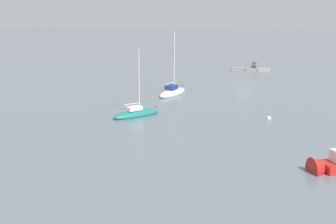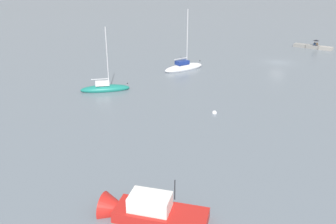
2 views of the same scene
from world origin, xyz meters
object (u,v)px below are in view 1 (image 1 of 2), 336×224
(sailboat_white_mid, at_px, (172,92))
(sailboat_teal_far, at_px, (136,114))
(umbrella_open_black, at_px, (254,63))
(person_seated_brown_left, at_px, (255,67))
(mooring_buoy_mid, at_px, (269,118))
(person_seated_blue_right, at_px, (253,67))

(sailboat_white_mid, bearing_deg, sailboat_teal_far, -80.27)
(umbrella_open_black, bearing_deg, sailboat_white_mid, 72.72)
(person_seated_brown_left, relative_size, mooring_buoy_mid, 1.37)
(sailboat_teal_far, bearing_deg, mooring_buoy_mid, 46.21)
(mooring_buoy_mid, bearing_deg, person_seated_blue_right, -83.79)
(umbrella_open_black, xyz_separation_m, sailboat_teal_far, (11.16, 49.31, -1.51))
(sailboat_white_mid, height_order, sailboat_teal_far, sailboat_white_mid)
(sailboat_teal_far, relative_size, mooring_buoy_mid, 16.49)
(person_seated_brown_left, xyz_separation_m, sailboat_teal_far, (11.43, 49.29, -0.65))
(sailboat_white_mid, xyz_separation_m, mooring_buoy_mid, (-15.13, 13.69, -0.28))
(person_seated_blue_right, bearing_deg, sailboat_teal_far, 83.08)
(person_seated_blue_right, relative_size, sailboat_teal_far, 0.08)
(person_seated_brown_left, xyz_separation_m, sailboat_white_mid, (10.59, 33.16, -0.60))
(umbrella_open_black, distance_m, mooring_buoy_mid, 47.15)
(sailboat_teal_far, bearing_deg, person_seated_blue_right, 115.10)
(umbrella_open_black, bearing_deg, person_seated_blue_right, -0.39)
(person_seated_brown_left, height_order, sailboat_teal_far, sailboat_teal_far)
(person_seated_brown_left, relative_size, sailboat_white_mid, 0.07)
(person_seated_brown_left, bearing_deg, person_seated_blue_right, 3.74)
(sailboat_white_mid, bearing_deg, mooring_buoy_mid, -29.45)
(sailboat_white_mid, height_order, mooring_buoy_mid, sailboat_white_mid)
(umbrella_open_black, bearing_deg, sailboat_teal_far, 77.25)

